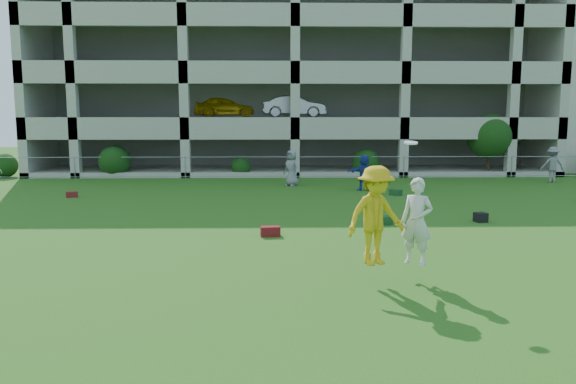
{
  "coord_description": "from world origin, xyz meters",
  "views": [
    {
      "loc": [
        -1.11,
        -11.63,
        3.4
      ],
      "look_at": [
        -0.77,
        3.0,
        1.4
      ],
      "focal_mm": 35.0,
      "sensor_mm": 36.0,
      "label": 1
    }
  ],
  "objects_px": {
    "crate_d": "(481,217)",
    "frisbee_contest": "(384,217)",
    "bystander_f": "(552,165)",
    "bystander_c": "(292,168)",
    "bystander_d": "(364,172)",
    "parking_garage": "(291,77)"
  },
  "relations": [
    {
      "from": "bystander_d",
      "to": "bystander_c",
      "type": "bearing_deg",
      "value": -40.41
    },
    {
      "from": "parking_garage",
      "to": "bystander_c",
      "type": "bearing_deg",
      "value": -91.37
    },
    {
      "from": "bystander_d",
      "to": "frisbee_contest",
      "type": "distance_m",
      "value": 14.45
    },
    {
      "from": "bystander_f",
      "to": "parking_garage",
      "type": "height_order",
      "value": "parking_garage"
    },
    {
      "from": "bystander_d",
      "to": "frisbee_contest",
      "type": "height_order",
      "value": "frisbee_contest"
    },
    {
      "from": "frisbee_contest",
      "to": "parking_garage",
      "type": "distance_m",
      "value": 28.69
    },
    {
      "from": "bystander_d",
      "to": "bystander_f",
      "type": "relative_size",
      "value": 0.9
    },
    {
      "from": "bystander_d",
      "to": "bystander_f",
      "type": "distance_m",
      "value": 10.5
    },
    {
      "from": "bystander_c",
      "to": "crate_d",
      "type": "xyz_separation_m",
      "value": [
        5.81,
        -9.51,
        -0.72
      ]
    },
    {
      "from": "bystander_c",
      "to": "bystander_d",
      "type": "relative_size",
      "value": 1.06
    },
    {
      "from": "bystander_c",
      "to": "bystander_f",
      "type": "distance_m",
      "value": 13.4
    },
    {
      "from": "bystander_f",
      "to": "parking_garage",
      "type": "distance_m",
      "value": 17.91
    },
    {
      "from": "crate_d",
      "to": "frisbee_contest",
      "type": "xyz_separation_m",
      "value": [
        -4.42,
        -6.57,
        1.23
      ]
    },
    {
      "from": "bystander_f",
      "to": "frisbee_contest",
      "type": "relative_size",
      "value": 0.71
    },
    {
      "from": "bystander_d",
      "to": "parking_garage",
      "type": "distance_m",
      "value": 15.2
    },
    {
      "from": "bystander_c",
      "to": "parking_garage",
      "type": "relative_size",
      "value": 0.06
    },
    {
      "from": "bystander_c",
      "to": "crate_d",
      "type": "relative_size",
      "value": 4.95
    },
    {
      "from": "bystander_c",
      "to": "bystander_f",
      "type": "bearing_deg",
      "value": 49.34
    },
    {
      "from": "bystander_c",
      "to": "crate_d",
      "type": "height_order",
      "value": "bystander_c"
    },
    {
      "from": "bystander_d",
      "to": "frisbee_contest",
      "type": "bearing_deg",
      "value": 70.64
    },
    {
      "from": "parking_garage",
      "to": "bystander_f",
      "type": "bearing_deg",
      "value": -40.41
    },
    {
      "from": "bystander_d",
      "to": "crate_d",
      "type": "relative_size",
      "value": 4.69
    }
  ]
}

